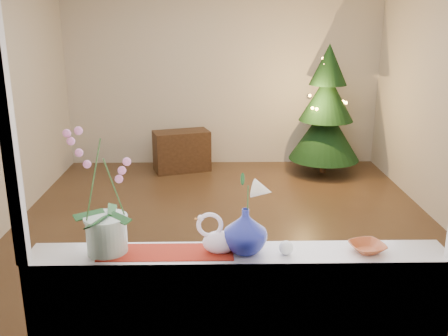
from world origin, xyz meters
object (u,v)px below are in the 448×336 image
Objects in this scene: xmas_tree at (326,110)px; blue_vase at (245,227)px; paperweight at (286,248)px; side_table at (182,151)px; amber_dish at (367,248)px; swan at (220,234)px; orchid_pot at (104,192)px.

blue_vase is at bearing -107.54° from xmas_tree.
side_table is (-0.83, 4.49, -0.67)m from paperweight.
amber_dish is 4.68m from side_table.
paperweight is (0.21, -0.04, -0.10)m from blue_vase.
swan is at bearing -177.29° from blue_vase.
orchid_pot is 0.38× the size of xmas_tree.
amber_dish is (0.77, -0.00, -0.09)m from swan.
blue_vase is 3.69× the size of paperweight.
xmas_tree is 2.32× the size of side_table.
swan is 3.32× the size of paperweight.
paperweight is 0.04× the size of xmas_tree.
swan is 0.35m from paperweight.
orchid_pot reaches higher than blue_vase.
xmas_tree reaches higher than side_table.
orchid_pot is 0.98m from paperweight.
swan is 0.90× the size of blue_vase.
swan is at bearing -1.17° from orchid_pot.
side_table is at bearing 105.83° from amber_dish.
orchid_pot is 1.39m from amber_dish.
side_table is at bearing 176.00° from xmas_tree.
amber_dish is 0.20× the size of side_table.
blue_vase reaches higher than swan.
paperweight is (0.34, -0.03, -0.07)m from swan.
amber_dish is 4.38m from xmas_tree.
paperweight is at bearing -104.85° from xmas_tree.
blue_vase is at bearing -4.52° from swan.
xmas_tree reaches higher than orchid_pot.
blue_vase is at bearing 179.11° from amber_dish.
orchid_pot is 2.69× the size of swan.
xmas_tree is (1.50, 4.32, -0.14)m from swan.
paperweight is 0.43m from amber_dish.
side_table is at bearing 88.79° from orchid_pot.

